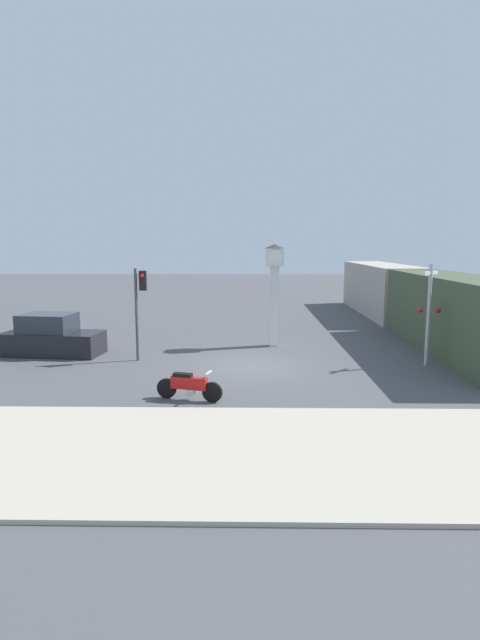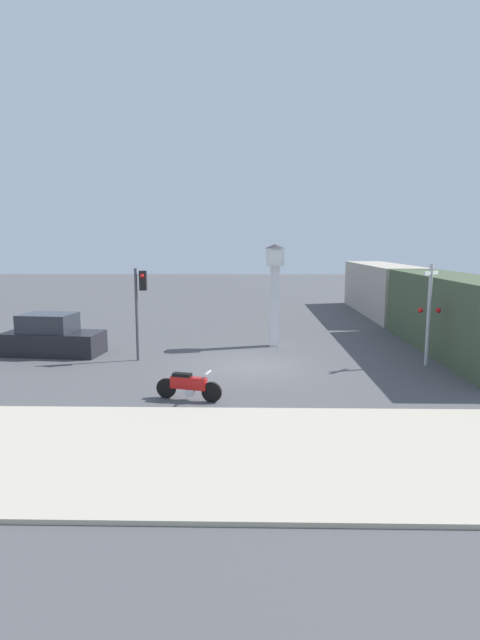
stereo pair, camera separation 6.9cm
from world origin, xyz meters
name	(u,v)px [view 2 (the right image)]	position (x,y,z in m)	size (l,w,h in m)	color
ground_plane	(252,366)	(0.00, 0.00, 0.00)	(120.00, 120.00, 0.00)	#4C4C4F
sidewalk_strip	(253,452)	(0.00, -8.33, 0.05)	(36.00, 6.00, 0.10)	#B2A893
motorcycle	(188,386)	(-1.97, -4.33, 0.46)	(2.10, 0.73, 0.95)	black
clock_tower	(275,280)	(1.08, 4.04, 3.14)	(0.97, 0.97, 4.79)	white
freight_train	(411,299)	(9.06, 9.00, 1.70)	(2.80, 25.09, 3.40)	#425138
traffic_light	(140,297)	(-4.58, 0.94, 2.64)	(0.50, 0.35, 3.82)	#47474C
railroad_crossing_signal	(429,311)	(6.97, 0.36, 2.19)	(0.90, 0.82, 4.03)	#B7B7BC
parked_car	(52,337)	(-8.72, 2.00, 0.75)	(4.36, 2.21, 1.80)	black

